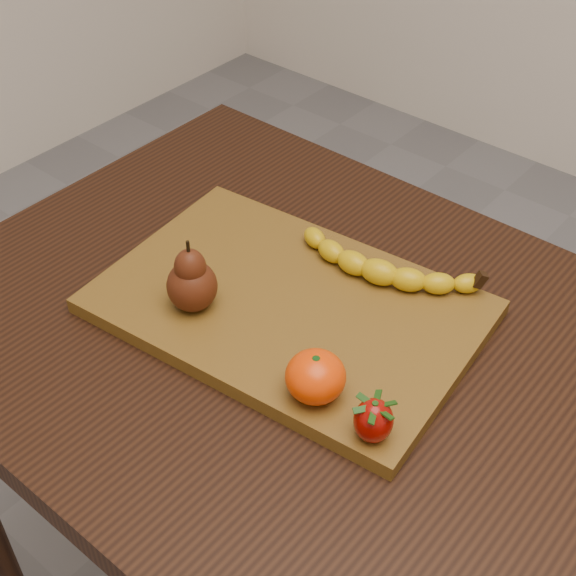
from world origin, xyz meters
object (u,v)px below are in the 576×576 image
Objects in this scene: table at (323,398)px; cutting_board at (288,307)px; pear at (191,275)px; mandarin at (316,377)px.

table is 2.22× the size of cutting_board.
mandarin is at bearing -5.20° from pear.
pear is (-0.08, -0.08, 0.06)m from cutting_board.
mandarin is (0.20, -0.02, -0.02)m from pear.
cutting_board is 0.16m from mandarin.
table is 0.13m from cutting_board.
table is 0.18m from mandarin.
pear reaches higher than cutting_board.
cutting_board is (-0.07, 0.01, 0.11)m from table.
cutting_board reaches higher than table.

